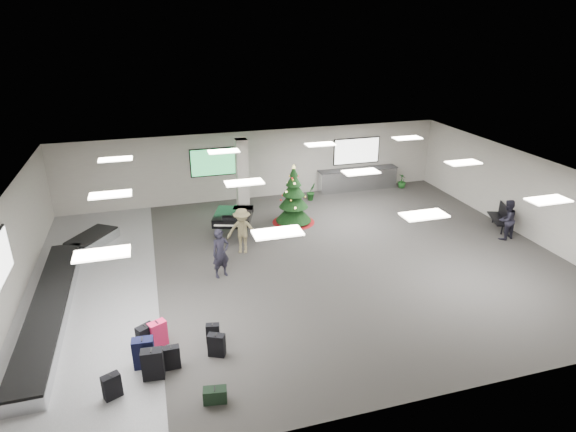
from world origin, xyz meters
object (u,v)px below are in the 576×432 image
object	(u,v)px
service_counter	(358,179)
traveler_a	(221,253)
baggage_carousel	(60,291)
christmas_tree	(294,203)
bench	(501,216)
pink_suitcase	(158,334)
traveler_bench	(507,220)
grand_piano	(233,217)
potted_plant_right	(402,181)
traveler_b	(242,231)
potted_plant_left	(311,192)

from	to	relation	value
service_counter	traveler_a	size ratio (longest dim) A/B	2.41
baggage_carousel	traveler_a	distance (m)	4.99
baggage_carousel	christmas_tree	distance (m)	9.33
christmas_tree	traveler_a	xyz separation A→B (m)	(-3.62, -3.69, -0.02)
baggage_carousel	bench	world-z (taller)	bench
pink_suitcase	traveler_a	world-z (taller)	traveler_a
traveler_a	pink_suitcase	bearing A→B (deg)	-143.44
bench	traveler_bench	bearing A→B (deg)	-97.53
service_counter	traveler_a	xyz separation A→B (m)	(-7.89, -6.79, 0.29)
grand_piano	potted_plant_right	world-z (taller)	grand_piano
bench	christmas_tree	bearing A→B (deg)	-178.20
traveler_bench	service_counter	bearing A→B (deg)	-77.99
traveler_b	potted_plant_left	size ratio (longest dim) A/B	2.09
christmas_tree	traveler_b	xyz separation A→B (m)	(-2.59, -2.15, -0.01)
grand_piano	bench	size ratio (longest dim) A/B	1.38
christmas_tree	potted_plant_left	size ratio (longest dim) A/B	3.09
pink_suitcase	traveler_b	xyz separation A→B (m)	(3.19, 4.71, 0.50)
baggage_carousel	traveler_b	world-z (taller)	traveler_b
baggage_carousel	bench	xyz separation A→B (m)	(16.44, 0.68, 0.32)
pink_suitcase	traveler_b	distance (m)	5.71
service_counter	christmas_tree	distance (m)	5.29
baggage_carousel	christmas_tree	world-z (taller)	christmas_tree
baggage_carousel	pink_suitcase	bearing A→B (deg)	-49.22
potted_plant_right	bench	bearing A→B (deg)	-76.77
christmas_tree	grand_piano	bearing A→B (deg)	-169.50
traveler_bench	potted_plant_right	xyz separation A→B (m)	(-0.81, 6.58, -0.44)
christmas_tree	baggage_carousel	bearing A→B (deg)	-157.01
bench	traveler_bench	distance (m)	1.09
baggage_carousel	potted_plant_left	bearing A→B (deg)	30.49
christmas_tree	traveler_bench	size ratio (longest dim) A/B	1.58
baggage_carousel	potted_plant_left	distance (m)	11.77
christmas_tree	bench	xyz separation A→B (m)	(7.88, -2.95, -0.33)
traveler_a	traveler_bench	xyz separation A→B (m)	(10.97, -0.17, -0.04)
potted_plant_left	potted_plant_right	bearing A→B (deg)	4.30
christmas_tree	potted_plant_right	xyz separation A→B (m)	(6.55, 2.71, -0.51)
service_counter	traveler_bench	xyz separation A→B (m)	(3.08, -6.96, 0.25)
baggage_carousel	pink_suitcase	distance (m)	4.27
service_counter	potted_plant_right	world-z (taller)	service_counter
traveler_a	traveler_bench	world-z (taller)	traveler_a
service_counter	traveler_b	distance (m)	8.65
traveler_a	traveler_bench	distance (m)	10.97
pink_suitcase	potted_plant_right	xyz separation A→B (m)	(12.32, 9.58, 0.01)
potted_plant_right	baggage_carousel	bearing A→B (deg)	-157.21
service_counter	traveler_a	bearing A→B (deg)	-139.28
pink_suitcase	potted_plant_left	distance (m)	11.78
traveler_a	baggage_carousel	bearing A→B (deg)	160.19
service_counter	traveler_a	distance (m)	10.42
service_counter	baggage_carousel	bearing A→B (deg)	-152.33
traveler_a	potted_plant_right	bearing A→B (deg)	13.12
traveler_bench	traveler_b	bearing A→B (deg)	-21.59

